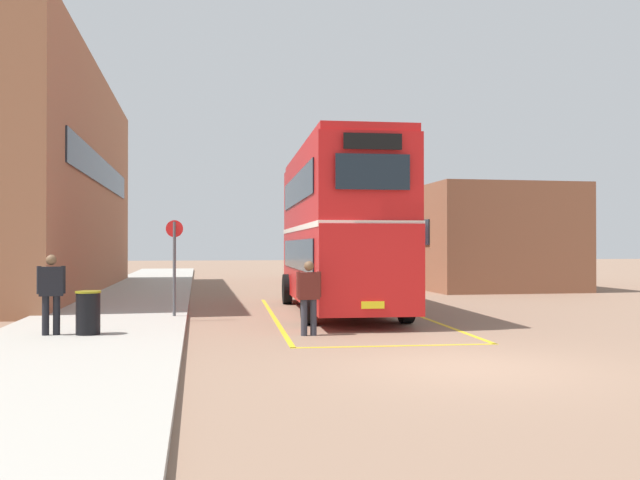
{
  "coord_description": "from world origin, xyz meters",
  "views": [
    {
      "loc": [
        -4.25,
        -10.55,
        1.95
      ],
      "look_at": [
        -0.31,
        11.51,
        2.14
      ],
      "focal_mm": 38.8,
      "sensor_mm": 36.0,
      "label": 1
    }
  ],
  "objects_px": {
    "single_deck_bus": "(346,251)",
    "litter_bin": "(88,313)",
    "pedestrian_boarding": "(309,293)",
    "double_decker_bus": "(338,227)",
    "pedestrian_waiting_near": "(51,289)",
    "bus_stop_sign": "(174,258)"
  },
  "relations": [
    {
      "from": "pedestrian_boarding",
      "to": "bus_stop_sign",
      "type": "xyz_separation_m",
      "value": [
        -2.96,
        3.4,
        0.71
      ]
    },
    {
      "from": "double_decker_bus",
      "to": "single_deck_bus",
      "type": "xyz_separation_m",
      "value": [
        3.92,
        17.01,
        -0.87
      ]
    },
    {
      "from": "single_deck_bus",
      "to": "litter_bin",
      "type": "bearing_deg",
      "value": -114.69
    },
    {
      "from": "single_deck_bus",
      "to": "pedestrian_boarding",
      "type": "relative_size",
      "value": 6.22
    },
    {
      "from": "litter_bin",
      "to": "bus_stop_sign",
      "type": "distance_m",
      "value": 3.99
    },
    {
      "from": "double_decker_bus",
      "to": "pedestrian_boarding",
      "type": "xyz_separation_m",
      "value": [
        -1.69,
        -5.05,
        -1.59
      ]
    },
    {
      "from": "pedestrian_boarding",
      "to": "litter_bin",
      "type": "relative_size",
      "value": 1.82
    },
    {
      "from": "pedestrian_waiting_near",
      "to": "litter_bin",
      "type": "distance_m",
      "value": 0.87
    },
    {
      "from": "single_deck_bus",
      "to": "pedestrian_waiting_near",
      "type": "relative_size",
      "value": 6.17
    },
    {
      "from": "double_decker_bus",
      "to": "pedestrian_waiting_near",
      "type": "relative_size",
      "value": 6.12
    },
    {
      "from": "single_deck_bus",
      "to": "pedestrian_boarding",
      "type": "height_order",
      "value": "single_deck_bus"
    },
    {
      "from": "pedestrian_boarding",
      "to": "bus_stop_sign",
      "type": "distance_m",
      "value": 4.56
    },
    {
      "from": "pedestrian_waiting_near",
      "to": "pedestrian_boarding",
      "type": "bearing_deg",
      "value": 0.57
    },
    {
      "from": "litter_bin",
      "to": "bus_stop_sign",
      "type": "bearing_deg",
      "value": 65.22
    },
    {
      "from": "pedestrian_boarding",
      "to": "bus_stop_sign",
      "type": "bearing_deg",
      "value": 131.09
    },
    {
      "from": "pedestrian_waiting_near",
      "to": "bus_stop_sign",
      "type": "distance_m",
      "value": 4.21
    },
    {
      "from": "litter_bin",
      "to": "pedestrian_waiting_near",
      "type": "bearing_deg",
      "value": 176.87
    },
    {
      "from": "single_deck_bus",
      "to": "litter_bin",
      "type": "distance_m",
      "value": 24.41
    },
    {
      "from": "single_deck_bus",
      "to": "bus_stop_sign",
      "type": "distance_m",
      "value": 20.54
    },
    {
      "from": "double_decker_bus",
      "to": "pedestrian_waiting_near",
      "type": "height_order",
      "value": "double_decker_bus"
    },
    {
      "from": "single_deck_bus",
      "to": "litter_bin",
      "type": "height_order",
      "value": "single_deck_bus"
    },
    {
      "from": "pedestrian_waiting_near",
      "to": "litter_bin",
      "type": "relative_size",
      "value": 1.83
    }
  ]
}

